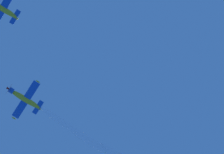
% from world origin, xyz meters
% --- Properties ---
extents(airplane_lead, '(6.97, 6.76, 3.14)m').
position_xyz_m(airplane_lead, '(5.37, 1.01, 88.23)').
color(airplane_lead, gold).
extents(airplane_left_wingman, '(6.99, 6.77, 3.04)m').
position_xyz_m(airplane_left_wingman, '(-11.65, 3.06, 88.03)').
color(airplane_left_wingman, gold).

